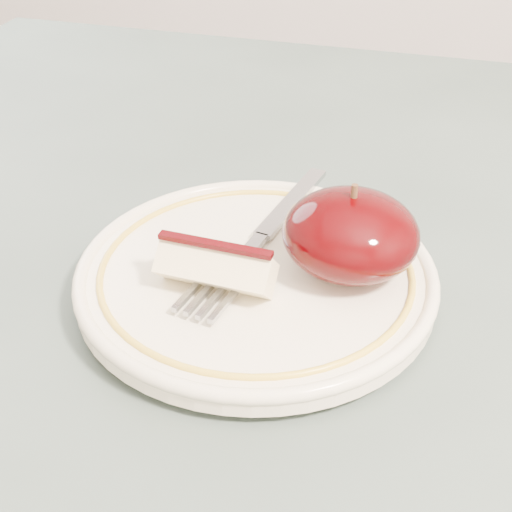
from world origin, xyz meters
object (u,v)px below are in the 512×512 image
(table, at_px, (239,349))
(plate, at_px, (256,274))
(fork, at_px, (261,237))
(apple_half, at_px, (351,234))

(table, height_order, plate, plate)
(plate, height_order, fork, fork)
(table, relative_size, fork, 4.70)
(fork, bearing_deg, apple_half, -92.09)
(table, bearing_deg, apple_half, -15.53)
(plate, relative_size, fork, 1.18)
(apple_half, bearing_deg, plate, -163.57)
(table, xyz_separation_m, fork, (0.02, -0.01, 0.11))
(table, relative_size, apple_half, 10.81)
(plate, distance_m, fork, 0.03)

